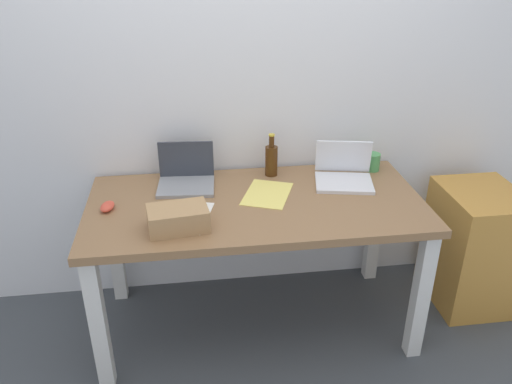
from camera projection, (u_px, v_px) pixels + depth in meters
ground_plane at (256, 321)px, 2.83m from camera, size 8.00×8.00×0.00m
back_wall at (244, 66)px, 2.65m from camera, size 5.20×0.08×2.60m
desk at (256, 219)px, 2.54m from camera, size 1.62×0.78×0.75m
laptop_left at (186, 178)px, 2.63m from camera, size 0.30×0.25×0.21m
laptop_right at (344, 175)px, 2.67m from camera, size 0.33×0.31×0.20m
beer_bottle at (271, 160)px, 2.73m from camera, size 0.07×0.07×0.23m
computer_mouse at (107, 206)px, 2.41m from camera, size 0.08×0.11×0.03m
cardboard_box at (178, 218)px, 2.24m from camera, size 0.28×0.20×0.10m
coffee_mug at (372, 162)px, 2.80m from camera, size 0.08×0.08×0.09m
paper_sheet_front_left at (185, 217)px, 2.36m from camera, size 0.28×0.34×0.00m
paper_sheet_near_back at (267, 194)px, 2.56m from camera, size 0.30×0.35×0.00m
filing_cabinet at (473, 247)px, 2.87m from camera, size 0.40×0.48×0.68m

